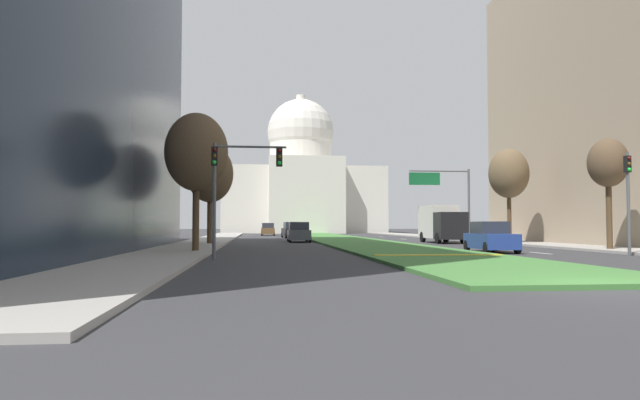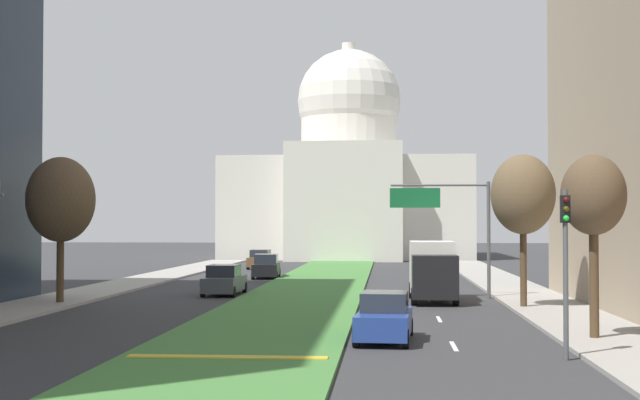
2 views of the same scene
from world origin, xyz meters
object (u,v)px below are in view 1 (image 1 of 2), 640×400
object	(u,v)px
overhead_guide_sign	(446,190)
street_tree_right_mid	(509,174)
traffic_light_near_right	(628,190)
street_tree_left_near	(196,153)
sedan_distant	(291,230)
sedan_lead_stopped	(490,238)
box_truck_delivery	(441,223)
street_tree_left_mid	(210,174)
street_tree_right_near	(608,164)
sedan_far_horizon	(268,230)
sedan_midblock	(299,233)
capitol_building	(301,186)
traffic_light_near_left	(234,174)

from	to	relation	value
overhead_guide_sign	street_tree_right_mid	distance (m)	6.79
traffic_light_near_right	street_tree_left_near	size ratio (longest dim) A/B	0.68
sedan_distant	sedan_lead_stopped	bearing A→B (deg)	-75.61
box_truck_delivery	street_tree_left_mid	bearing A→B (deg)	-169.70
street_tree_right_near	box_truck_delivery	world-z (taller)	street_tree_right_near
sedan_far_horizon	sedan_distant	bearing A→B (deg)	-80.10
sedan_lead_stopped	sedan_far_horizon	bearing A→B (deg)	103.12
street_tree_left_mid	sedan_distant	size ratio (longest dim) A/B	1.58
overhead_guide_sign	sedan_distant	size ratio (longest dim) A/B	1.36
street_tree_left_mid	sedan_midblock	xyz separation A→B (m)	(7.21, 6.93, -4.54)
street_tree_left_near	sedan_distant	world-z (taller)	street_tree_left_near
overhead_guide_sign	sedan_lead_stopped	xyz separation A→B (m)	(-3.65, -18.07, -3.84)
sedan_lead_stopped	box_truck_delivery	xyz separation A→B (m)	(2.52, 16.12, 0.87)
sedan_far_horizon	sedan_lead_stopped	bearing A→B (deg)	-76.88
capitol_building	street_tree_right_near	size ratio (longest dim) A/B	4.48
traffic_light_near_right	street_tree_right_near	distance (m)	5.10
street_tree_left_mid	sedan_distant	distance (m)	24.45
street_tree_left_mid	sedan_far_horizon	world-z (taller)	street_tree_left_mid
overhead_guide_sign	street_tree_right_near	world-z (taller)	street_tree_right_near
box_truck_delivery	sedan_midblock	bearing A→B (deg)	163.79
street_tree_right_mid	sedan_far_horizon	distance (m)	42.10
street_tree_left_near	street_tree_right_mid	world-z (taller)	street_tree_left_near
street_tree_left_mid	street_tree_right_mid	xyz separation A→B (m)	(23.29, -0.57, 0.18)
traffic_light_near_right	overhead_guide_sign	size ratio (longest dim) A/B	0.80
street_tree_left_mid	sedan_far_horizon	xyz separation A→B (m)	(5.01, 37.05, -4.54)
traffic_light_near_left	box_truck_delivery	bearing A→B (deg)	51.98
street_tree_right_near	box_truck_delivery	xyz separation A→B (m)	(-4.86, 15.74, -3.40)
street_tree_right_mid	street_tree_left_mid	bearing A→B (deg)	178.60
street_tree_right_near	sedan_far_horizon	size ratio (longest dim) A/B	1.40
overhead_guide_sign	sedan_far_horizon	distance (m)	35.31
traffic_light_near_left	sedan_midblock	distance (m)	25.27
sedan_lead_stopped	sedan_midblock	distance (m)	21.72
street_tree_right_near	box_truck_delivery	distance (m)	16.82
sedan_far_horizon	box_truck_delivery	distance (m)	36.43
street_tree_right_mid	sedan_distant	world-z (taller)	street_tree_right_mid
street_tree_left_near	box_truck_delivery	bearing A→B (deg)	39.08
sedan_lead_stopped	box_truck_delivery	world-z (taller)	box_truck_delivery
street_tree_right_near	sedan_midblock	size ratio (longest dim) A/B	1.41
overhead_guide_sign	sedan_lead_stopped	distance (m)	18.83
overhead_guide_sign	street_tree_left_near	world-z (taller)	street_tree_left_near
traffic_light_near_right	street_tree_right_near	bearing A→B (deg)	67.19
capitol_building	street_tree_right_near	world-z (taller)	capitol_building
traffic_light_near_left	sedan_distant	distance (m)	40.96
traffic_light_near_right	sedan_midblock	size ratio (longest dim) A/B	1.11
traffic_light_near_right	street_tree_right_near	xyz separation A→B (m)	(1.85, 4.41, 1.76)
sedan_lead_stopped	street_tree_right_near	bearing A→B (deg)	2.95
sedan_far_horizon	street_tree_left_mid	bearing A→B (deg)	-97.70
street_tree_left_mid	box_truck_delivery	world-z (taller)	street_tree_left_mid
street_tree_left_mid	sedan_lead_stopped	xyz separation A→B (m)	(16.59, -12.65, -4.56)
traffic_light_near_left	street_tree_right_mid	bearing A→B (deg)	39.56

